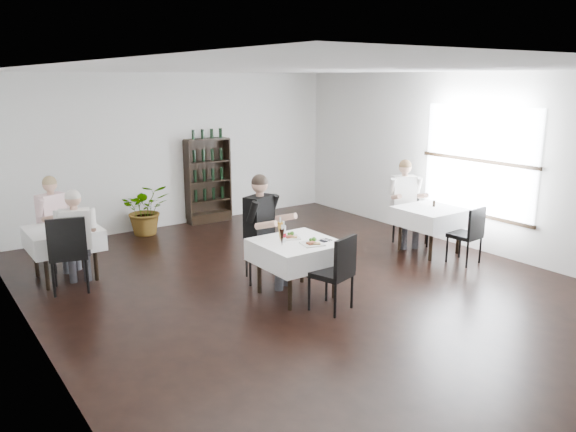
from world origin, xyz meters
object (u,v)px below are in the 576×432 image
(main_table, at_px, (297,252))
(potted_tree, at_px, (146,209))
(diner_main, at_px, (265,222))
(wine_shelf, at_px, (208,181))

(main_table, height_order, potted_tree, potted_tree)
(main_table, xyz_separation_m, diner_main, (-0.10, 0.63, 0.30))
(potted_tree, xyz_separation_m, diner_main, (0.41, -3.52, 0.44))
(main_table, relative_size, diner_main, 0.65)
(wine_shelf, distance_m, diner_main, 3.82)
(wine_shelf, xyz_separation_m, main_table, (-0.90, -4.31, -0.23))
(wine_shelf, distance_m, potted_tree, 1.47)
(wine_shelf, relative_size, main_table, 1.70)
(wine_shelf, bearing_deg, diner_main, -105.23)
(potted_tree, bearing_deg, main_table, -82.96)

